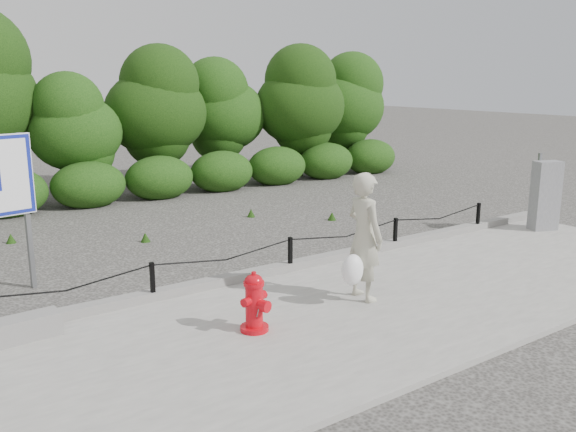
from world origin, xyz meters
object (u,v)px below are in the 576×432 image
(fire_hydrant, at_px, (255,303))
(pedestrian, at_px, (364,239))
(utility_cabinet, at_px, (545,196))
(concrete_block, at_px, (22,329))

(fire_hydrant, relative_size, pedestrian, 0.42)
(pedestrian, xyz_separation_m, utility_cabinet, (6.09, 0.93, -0.18))
(pedestrian, bearing_deg, fire_hydrant, 95.50)
(pedestrian, bearing_deg, concrete_block, 76.20)
(fire_hydrant, relative_size, utility_cabinet, 0.49)
(fire_hydrant, distance_m, utility_cabinet, 8.11)
(pedestrian, distance_m, concrete_block, 4.80)
(pedestrian, height_order, utility_cabinet, pedestrian)
(utility_cabinet, bearing_deg, concrete_block, -161.44)
(fire_hydrant, bearing_deg, pedestrian, -15.69)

